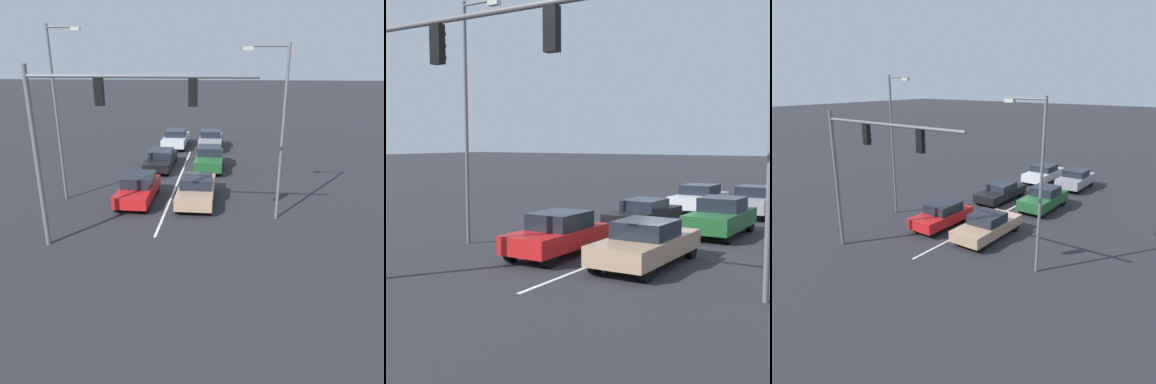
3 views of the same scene
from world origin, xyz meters
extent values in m
plane|color=#28282D|center=(0.00, 0.00, 0.00)|extent=(240.00, 240.00, 0.00)
cube|color=silver|center=(0.00, 1.97, 0.01)|extent=(0.12, 15.94, 0.01)
cube|color=tan|center=(-1.46, 5.41, 0.61)|extent=(1.86, 4.65, 0.60)
cube|color=black|center=(-1.46, 5.45, 1.17)|extent=(1.64, 1.78, 0.53)
cube|color=red|center=(-2.11, 3.13, 0.76)|extent=(0.24, 0.06, 0.12)
cube|color=red|center=(-0.80, 3.13, 0.76)|extent=(0.24, 0.06, 0.12)
cylinder|color=black|center=(-2.26, 7.18, 0.31)|extent=(0.22, 0.62, 0.62)
cylinder|color=black|center=(-0.65, 7.18, 0.31)|extent=(0.22, 0.62, 0.62)
cylinder|color=black|center=(-2.26, 3.65, 0.31)|extent=(0.22, 0.62, 0.62)
cylinder|color=black|center=(-0.65, 3.65, 0.31)|extent=(0.22, 0.62, 0.62)
cube|color=red|center=(1.68, 5.73, 0.61)|extent=(1.74, 4.14, 0.61)
cube|color=black|center=(1.68, 5.53, 1.20)|extent=(1.53, 1.99, 0.56)
cube|color=red|center=(1.07, 3.70, 0.77)|extent=(0.24, 0.06, 0.12)
cube|color=red|center=(2.29, 3.70, 0.77)|extent=(0.24, 0.06, 0.12)
cylinder|color=black|center=(0.94, 7.24, 0.31)|extent=(0.22, 0.62, 0.62)
cylinder|color=black|center=(2.42, 7.24, 0.31)|extent=(0.22, 0.62, 0.62)
cylinder|color=black|center=(0.94, 4.22, 0.31)|extent=(0.22, 0.62, 0.62)
cylinder|color=black|center=(2.42, 4.22, 0.31)|extent=(0.22, 0.62, 0.62)
cube|color=black|center=(1.56, -0.91, 0.58)|extent=(1.73, 4.72, 0.55)
cube|color=black|center=(1.56, -0.98, 1.09)|extent=(1.53, 1.94, 0.45)
cube|color=red|center=(0.96, -3.23, 0.72)|extent=(0.24, 0.06, 0.12)
cube|color=red|center=(2.17, -3.23, 0.72)|extent=(0.24, 0.06, 0.12)
cylinder|color=black|center=(0.83, 0.89, 0.31)|extent=(0.22, 0.61, 0.61)
cylinder|color=black|center=(2.30, 0.89, 0.31)|extent=(0.22, 0.61, 0.61)
cylinder|color=black|center=(0.83, -2.72, 0.31)|extent=(0.22, 0.61, 0.61)
cylinder|color=black|center=(2.30, -2.72, 0.31)|extent=(0.22, 0.61, 0.61)
cube|color=#1E5928|center=(-1.82, -0.98, 0.68)|extent=(1.83, 4.40, 0.68)
cube|color=black|center=(-1.82, -1.19, 1.30)|extent=(1.61, 1.76, 0.56)
cube|color=red|center=(-2.46, -3.14, 0.85)|extent=(0.24, 0.06, 0.12)
cube|color=red|center=(-1.18, -3.14, 0.85)|extent=(0.24, 0.06, 0.12)
cylinder|color=black|center=(-2.61, 0.63, 0.34)|extent=(0.22, 0.67, 0.67)
cylinder|color=black|center=(-1.04, 0.63, 0.34)|extent=(0.22, 0.67, 0.67)
cylinder|color=black|center=(-2.61, -2.59, 0.34)|extent=(0.22, 0.67, 0.67)
cylinder|color=black|center=(-1.04, -2.59, 0.34)|extent=(0.22, 0.67, 0.67)
cube|color=silver|center=(1.46, -7.80, 0.64)|extent=(1.93, 4.60, 0.65)
cube|color=black|center=(1.46, -7.94, 1.23)|extent=(1.70, 2.02, 0.52)
cube|color=red|center=(0.78, -10.06, 0.80)|extent=(0.24, 0.06, 0.12)
cube|color=red|center=(2.13, -10.06, 0.80)|extent=(0.24, 0.06, 0.12)
cylinder|color=black|center=(0.62, -6.07, 0.31)|extent=(0.22, 0.63, 0.63)
cylinder|color=black|center=(2.29, -6.07, 0.31)|extent=(0.22, 0.63, 0.63)
cylinder|color=black|center=(0.62, -9.54, 0.31)|extent=(0.22, 0.63, 0.63)
cylinder|color=black|center=(2.29, -9.54, 0.31)|extent=(0.22, 0.63, 0.63)
cube|color=gray|center=(-1.63, -7.37, 0.71)|extent=(1.89, 4.12, 0.70)
cube|color=black|center=(-1.63, -7.40, 1.32)|extent=(1.66, 1.72, 0.52)
cube|color=red|center=(-2.29, -9.40, 0.88)|extent=(0.24, 0.06, 0.12)
cube|color=red|center=(-0.97, -9.40, 0.88)|extent=(0.24, 0.06, 0.12)
cylinder|color=black|center=(-2.44, -5.92, 0.36)|extent=(0.22, 0.71, 0.71)
cylinder|color=black|center=(-0.81, -5.92, 0.36)|extent=(0.22, 0.71, 0.71)
cylinder|color=black|center=(-2.44, -8.83, 0.36)|extent=(0.22, 0.71, 0.71)
cylinder|color=black|center=(-0.81, -8.83, 0.36)|extent=(0.22, 0.71, 0.71)
cylinder|color=slate|center=(4.31, 10.94, 3.58)|extent=(0.20, 0.20, 7.16)
cylinder|color=slate|center=(0.13, 10.94, 6.75)|extent=(8.36, 0.14, 0.14)
cube|color=black|center=(-1.76, 10.94, 6.20)|extent=(0.32, 0.22, 0.95)
sphere|color=red|center=(-1.76, 10.78, 6.49)|extent=(0.20, 0.20, 0.20)
sphere|color=#4C420C|center=(-1.76, 10.78, 6.20)|extent=(0.20, 0.20, 0.20)
sphere|color=#0A3814|center=(-1.76, 10.78, 5.92)|extent=(0.20, 0.20, 0.20)
cube|color=black|center=(1.62, 10.94, 6.20)|extent=(0.32, 0.22, 0.95)
sphere|color=red|center=(1.62, 10.78, 6.49)|extent=(0.20, 0.20, 0.20)
sphere|color=#4C420C|center=(1.62, 10.78, 6.20)|extent=(0.20, 0.20, 0.20)
sphere|color=#0A3814|center=(1.62, 10.78, 5.92)|extent=(0.20, 0.20, 0.20)
cylinder|color=slate|center=(5.77, 5.65, 4.46)|extent=(0.14, 0.14, 8.91)
cylinder|color=slate|center=(5.05, 5.65, 8.76)|extent=(1.43, 0.09, 0.09)
cube|color=beige|center=(4.34, 5.65, 8.66)|extent=(0.44, 0.24, 0.16)
cylinder|color=slate|center=(-5.49, 7.35, 3.99)|extent=(0.14, 0.14, 7.98)
cylinder|color=slate|center=(-4.63, 7.35, 7.83)|extent=(1.72, 0.09, 0.09)
cube|color=beige|center=(-3.77, 7.35, 7.73)|extent=(0.44, 0.24, 0.16)
camera|label=1|loc=(-2.98, 24.37, 7.31)|focal=35.00mm
camera|label=2|loc=(-8.29, 20.37, 3.87)|focal=50.00mm
camera|label=3|loc=(-12.29, 21.91, 8.56)|focal=35.00mm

